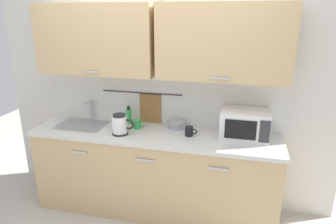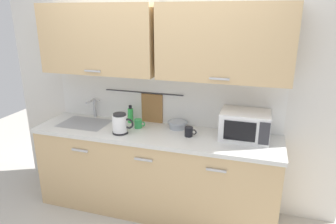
# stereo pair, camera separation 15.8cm
# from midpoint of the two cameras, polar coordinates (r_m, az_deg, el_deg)

# --- Properties ---
(counter_unit) EXTENTS (2.53, 0.64, 0.90)m
(counter_unit) POSITION_cam_midpoint_polar(r_m,az_deg,el_deg) (3.31, -4.05, -10.96)
(counter_unit) COLOR tan
(counter_unit) RESTS_ON ground
(back_wall_assembly) EXTENTS (3.70, 0.41, 2.50)m
(back_wall_assembly) POSITION_cam_midpoint_polar(r_m,az_deg,el_deg) (3.16, -2.99, 8.25)
(back_wall_assembly) COLOR silver
(back_wall_assembly) RESTS_ON ground
(sink_faucet) EXTENTS (0.09, 0.17, 0.22)m
(sink_faucet) POSITION_cam_midpoint_polar(r_m,az_deg,el_deg) (3.59, -15.52, 0.95)
(sink_faucet) COLOR #B2B5BA
(sink_faucet) RESTS_ON counter_unit
(microwave) EXTENTS (0.46, 0.35, 0.27)m
(microwave) POSITION_cam_midpoint_polar(r_m,az_deg,el_deg) (3.03, 12.66, -2.17)
(microwave) COLOR white
(microwave) RESTS_ON counter_unit
(electric_kettle) EXTENTS (0.23, 0.16, 0.21)m
(electric_kettle) POSITION_cam_midpoint_polar(r_m,az_deg,el_deg) (3.08, -10.38, -2.34)
(electric_kettle) COLOR black
(electric_kettle) RESTS_ON counter_unit
(dish_soap_bottle) EXTENTS (0.06, 0.06, 0.20)m
(dish_soap_bottle) POSITION_cam_midpoint_polar(r_m,az_deg,el_deg) (3.37, -8.65, -0.70)
(dish_soap_bottle) COLOR green
(dish_soap_bottle) RESTS_ON counter_unit
(mug_near_sink) EXTENTS (0.12, 0.08, 0.09)m
(mug_near_sink) POSITION_cam_midpoint_polar(r_m,az_deg,el_deg) (3.22, -7.10, -2.28)
(mug_near_sink) COLOR green
(mug_near_sink) RESTS_ON counter_unit
(mixing_bowl) EXTENTS (0.21, 0.21, 0.08)m
(mixing_bowl) POSITION_cam_midpoint_polar(r_m,az_deg,el_deg) (3.20, 0.26, -2.29)
(mixing_bowl) COLOR #A5ADB7
(mixing_bowl) RESTS_ON counter_unit
(mug_by_kettle) EXTENTS (0.12, 0.08, 0.09)m
(mug_by_kettle) POSITION_cam_midpoint_polar(r_m,az_deg,el_deg) (3.01, 2.52, -3.63)
(mug_by_kettle) COLOR black
(mug_by_kettle) RESTS_ON counter_unit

